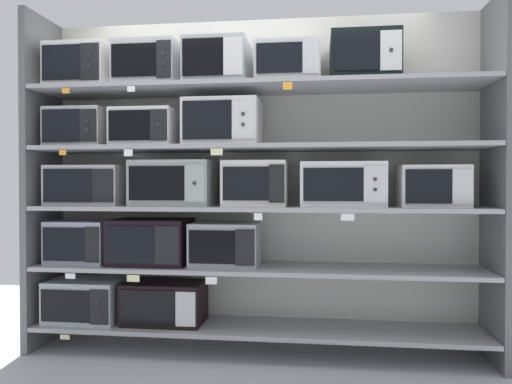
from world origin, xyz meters
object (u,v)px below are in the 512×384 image
at_px(microwave_7, 256,184).
at_px(microwave_15, 218,64).
at_px(microwave_3, 151,242).
at_px(microwave_10, 80,128).
at_px(microwave_16, 289,65).
at_px(microwave_17, 364,59).
at_px(microwave_11, 147,129).
at_px(microwave_13, 81,68).
at_px(microwave_2, 82,242).
at_px(microwave_0, 88,299).
at_px(microwave_9, 432,186).
at_px(microwave_5, 89,185).
at_px(microwave_14, 149,66).
at_px(microwave_4, 226,244).
at_px(microwave_12, 223,123).
at_px(microwave_6, 174,183).
at_px(microwave_8, 342,184).
at_px(microwave_1, 164,302).

bearing_deg(microwave_7, microwave_15, -179.93).
height_order(microwave_3, microwave_10, microwave_10).
bearing_deg(microwave_16, microwave_17, -0.01).
bearing_deg(microwave_17, microwave_10, -179.99).
bearing_deg(microwave_11, microwave_7, 0.02).
bearing_deg(microwave_13, microwave_2, 179.08).
height_order(microwave_0, microwave_3, microwave_3).
bearing_deg(microwave_15, microwave_9, 0.00).
height_order(microwave_5, microwave_15, microwave_15).
bearing_deg(microwave_16, microwave_2, -179.99).
relative_size(microwave_7, microwave_14, 0.98).
bearing_deg(microwave_2, microwave_15, -0.01).
height_order(microwave_14, microwave_15, microwave_14).
distance_m(microwave_2, microwave_5, 0.42).
bearing_deg(microwave_13, microwave_15, -0.00).
xyz_separation_m(microwave_4, microwave_12, (-0.02, -0.00, 0.86)).
relative_size(microwave_6, microwave_14, 1.26).
height_order(microwave_5, microwave_10, microwave_10).
distance_m(microwave_6, microwave_7, 0.60).
distance_m(microwave_8, microwave_15, 1.23).
relative_size(microwave_14, microwave_16, 1.02).
relative_size(microwave_11, microwave_13, 0.98).
distance_m(microwave_10, microwave_16, 1.60).
distance_m(microwave_0, microwave_15, 1.98).
xyz_separation_m(microwave_10, microwave_12, (1.08, 0.00, 0.02)).
distance_m(microwave_3, microwave_10, 0.99).
distance_m(microwave_5, microwave_17, 2.18).
bearing_deg(microwave_9, microwave_1, -179.99).
bearing_deg(microwave_15, microwave_17, 0.01).
relative_size(microwave_2, microwave_5, 0.80).
bearing_deg(microwave_9, microwave_2, 180.00).
bearing_deg(microwave_13, microwave_1, -0.02).
xyz_separation_m(microwave_13, microwave_14, (0.52, 0.00, 0.00)).
bearing_deg(microwave_3, microwave_5, -179.98).
xyz_separation_m(microwave_6, microwave_14, (-0.19, 0.00, 0.85)).
height_order(microwave_15, microwave_16, microwave_15).
xyz_separation_m(microwave_3, microwave_7, (0.77, 0.00, 0.42)).
bearing_deg(microwave_11, microwave_14, 1.16).
relative_size(microwave_7, microwave_13, 0.99).
xyz_separation_m(microwave_0, microwave_15, (0.99, -0.00, 1.71)).
bearing_deg(microwave_14, microwave_9, -0.01).
relative_size(microwave_4, microwave_11, 1.09).
relative_size(microwave_10, microwave_17, 0.94).
bearing_deg(microwave_4, microwave_16, 0.00).
xyz_separation_m(microwave_4, microwave_5, (-1.03, -0.00, 0.42)).
bearing_deg(microwave_5, microwave_3, 0.02).
distance_m(microwave_4, microwave_8, 0.93).
bearing_deg(microwave_10, microwave_2, 1.86).
distance_m(microwave_16, microwave_17, 0.52).
xyz_separation_m(microwave_4, microwave_17, (0.97, -0.00, 1.29)).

